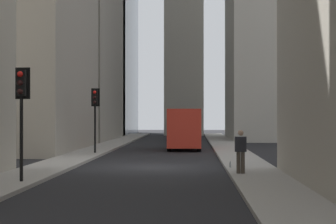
# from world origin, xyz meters

# --- Properties ---
(ground_plane) EXTENTS (135.00, 135.00, 0.00)m
(ground_plane) POSITION_xyz_m (0.00, 0.00, 0.00)
(ground_plane) COLOR black
(sidewalk_right) EXTENTS (90.00, 2.20, 0.14)m
(sidewalk_right) POSITION_xyz_m (0.00, 4.50, 0.07)
(sidewalk_right) COLOR gray
(sidewalk_right) RESTS_ON ground_plane
(sidewalk_left) EXTENTS (90.00, 2.20, 0.14)m
(sidewalk_left) POSITION_xyz_m (0.00, -4.50, 0.07)
(sidewalk_left) COLOR gray
(sidewalk_left) RESTS_ON ground_plane
(delivery_truck) EXTENTS (6.46, 2.25, 2.84)m
(delivery_truck) POSITION_xyz_m (13.73, -1.40, 1.46)
(delivery_truck) COLOR red
(delivery_truck) RESTS_ON ground_plane
(hatchback_grey) EXTENTS (4.30, 1.78, 1.42)m
(hatchback_grey) POSITION_xyz_m (21.50, -1.40, 0.66)
(hatchback_grey) COLOR slate
(hatchback_grey) RESTS_ON ground_plane
(traffic_light_foreground) EXTENTS (0.43, 0.52, 3.94)m
(traffic_light_foreground) POSITION_xyz_m (-7.19, 3.96, 3.04)
(traffic_light_foreground) COLOR black
(traffic_light_foreground) RESTS_ON sidewalk_right
(traffic_light_midblock) EXTENTS (0.43, 0.52, 3.92)m
(traffic_light_midblock) POSITION_xyz_m (7.90, 3.97, 3.02)
(traffic_light_midblock) COLOR black
(traffic_light_midblock) RESTS_ON sidewalk_right
(pedestrian) EXTENTS (0.26, 0.44, 1.70)m
(pedestrian) POSITION_xyz_m (-4.20, -3.83, 1.07)
(pedestrian) COLOR #473D33
(pedestrian) RESTS_ON sidewalk_left
(discarded_bottle) EXTENTS (0.07, 0.07, 0.27)m
(discarded_bottle) POSITION_xyz_m (-1.58, -3.59, 0.25)
(discarded_bottle) COLOR #999EA3
(discarded_bottle) RESTS_ON sidewalk_left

